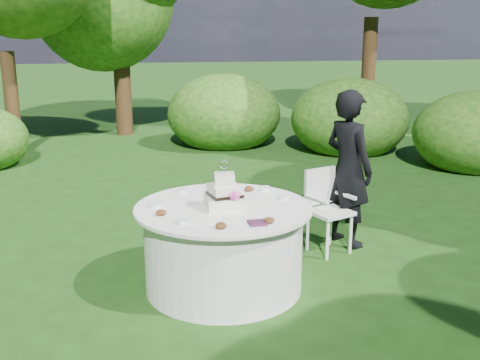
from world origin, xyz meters
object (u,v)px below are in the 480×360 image
guest (348,169)px  chair (326,203)px  cake (225,195)px  napkins (257,223)px  table (224,247)px

guest → chair: size_ratio=1.92×
guest → cake: bearing=96.2°
napkins → guest: (1.31, 1.35, 0.06)m
table → cake: cake is taller
chair → cake: bearing=-148.6°
table → cake: bearing=-77.1°
napkins → table: napkins is taller
table → cake: 0.50m
table → cake: (0.01, -0.04, 0.50)m
napkins → table: bearing=109.7°
napkins → guest: size_ratio=0.08×
table → chair: chair is taller
guest → chair: (-0.29, -0.15, -0.33)m
guest → napkins: bearing=111.8°
chair → napkins: bearing=-130.0°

